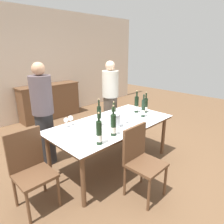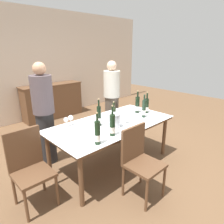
% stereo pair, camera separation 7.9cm
% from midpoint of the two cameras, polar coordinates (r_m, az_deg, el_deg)
% --- Properties ---
extents(ground_plane, '(12.00, 12.00, 0.00)m').
position_cam_midpoint_polar(ground_plane, '(3.43, -0.68, -14.63)').
color(ground_plane, brown).
extents(back_wall, '(8.00, 0.10, 2.80)m').
position_cam_midpoint_polar(back_wall, '(5.56, -24.48, 11.81)').
color(back_wall, beige).
rests_on(back_wall, ground_plane).
extents(sideboard_cabinet, '(1.63, 0.46, 0.92)m').
position_cam_midpoint_polar(sideboard_cabinet, '(5.65, -17.70, 2.91)').
color(sideboard_cabinet, brown).
rests_on(sideboard_cabinet, ground_plane).
extents(dining_table, '(1.98, 0.99, 0.73)m').
position_cam_midpoint_polar(dining_table, '(3.12, -0.73, -4.22)').
color(dining_table, brown).
rests_on(dining_table, ground_plane).
extents(ice_bucket, '(0.18, 0.18, 0.20)m').
position_cam_midpoint_polar(ice_bucket, '(2.91, -0.04, -2.30)').
color(ice_bucket, silver).
rests_on(ice_bucket, dining_table).
extents(wine_bottle_0, '(0.06, 0.06, 0.39)m').
position_cam_midpoint_polar(wine_bottle_0, '(3.36, 8.26, 0.90)').
color(wine_bottle_0, '#1E3323').
rests_on(wine_bottle_0, dining_table).
extents(wine_bottle_1, '(0.06, 0.06, 0.42)m').
position_cam_midpoint_polar(wine_bottle_1, '(2.95, -4.46, -1.35)').
color(wine_bottle_1, black).
rests_on(wine_bottle_1, dining_table).
extents(wine_bottle_2, '(0.07, 0.07, 0.38)m').
position_cam_midpoint_polar(wine_bottle_2, '(3.61, 8.98, 1.80)').
color(wine_bottle_2, black).
rests_on(wine_bottle_2, dining_table).
extents(wine_bottle_3, '(0.07, 0.07, 0.41)m').
position_cam_midpoint_polar(wine_bottle_3, '(2.40, -4.67, -6.14)').
color(wine_bottle_3, black).
rests_on(wine_bottle_3, dining_table).
extents(wine_bottle_4, '(0.07, 0.07, 0.40)m').
position_cam_midpoint_polar(wine_bottle_4, '(3.59, 6.37, 2.03)').
color(wine_bottle_4, black).
rests_on(wine_bottle_4, dining_table).
extents(wine_bottle_5, '(0.08, 0.08, 0.42)m').
position_cam_midpoint_polar(wine_bottle_5, '(2.63, -0.48, -3.91)').
color(wine_bottle_5, black).
rests_on(wine_bottle_5, dining_table).
extents(wine_bottle_6, '(0.07, 0.07, 0.35)m').
position_cam_midpoint_polar(wine_bottle_6, '(3.05, -0.26, -1.13)').
color(wine_bottle_6, '#28381E').
rests_on(wine_bottle_6, dining_table).
extents(wine_glass_0, '(0.07, 0.07, 0.14)m').
position_cam_midpoint_polar(wine_glass_0, '(3.07, 3.21, -1.53)').
color(wine_glass_0, white).
rests_on(wine_glass_0, dining_table).
extents(wine_glass_1, '(0.08, 0.08, 0.15)m').
position_cam_midpoint_polar(wine_glass_1, '(3.05, -12.47, -1.83)').
color(wine_glass_1, white).
rests_on(wine_glass_1, dining_table).
extents(wine_glass_2, '(0.08, 0.08, 0.15)m').
position_cam_midpoint_polar(wine_glass_2, '(2.98, -13.75, -2.40)').
color(wine_glass_2, white).
rests_on(wine_glass_2, dining_table).
extents(wine_glass_3, '(0.08, 0.08, 0.13)m').
position_cam_midpoint_polar(wine_glass_3, '(3.40, 3.20, 0.36)').
color(wine_glass_3, white).
rests_on(wine_glass_3, dining_table).
extents(chair_near_front, '(0.42, 0.42, 0.92)m').
position_cam_midpoint_polar(chair_near_front, '(2.61, 7.30, -12.61)').
color(chair_near_front, brown).
rests_on(chair_near_front, ground_plane).
extents(chair_left_end, '(0.42, 0.42, 0.94)m').
position_cam_midpoint_polar(chair_left_end, '(2.63, -23.18, -13.83)').
color(chair_left_end, brown).
rests_on(chair_left_end, ground_plane).
extents(person_host, '(0.33, 0.33, 1.65)m').
position_cam_midpoint_polar(person_host, '(3.33, -19.62, -0.94)').
color(person_host, '#262628').
rests_on(person_host, ground_plane).
extents(person_guest_left, '(0.33, 0.33, 1.60)m').
position_cam_midpoint_polar(person_guest_left, '(4.10, -1.04, 3.20)').
color(person_guest_left, '#51473D').
rests_on(person_guest_left, ground_plane).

